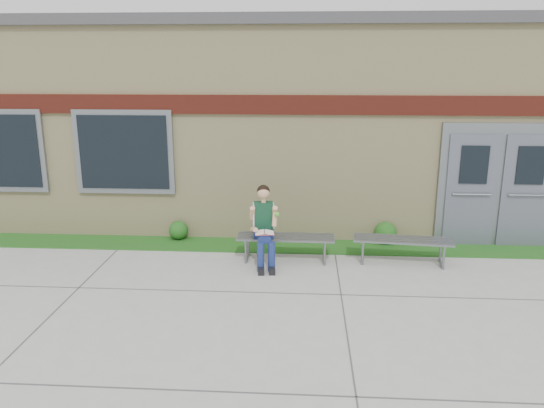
{
  "coord_description": "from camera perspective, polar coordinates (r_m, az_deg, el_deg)",
  "views": [
    {
      "loc": [
        0.43,
        -6.81,
        3.33
      ],
      "look_at": [
        -0.11,
        1.7,
        1.06
      ],
      "focal_mm": 35.0,
      "sensor_mm": 36.0,
      "label": 1
    }
  ],
  "objects": [
    {
      "name": "shrub_mid",
      "position": [
        10.44,
        -10.02,
        -2.78
      ],
      "size": [
        0.36,
        0.36,
        0.36
      ],
      "primitive_type": "sphere",
      "color": "#144B16",
      "rests_on": "grass_strip"
    },
    {
      "name": "bench_right",
      "position": [
        9.36,
        13.85,
        -4.23
      ],
      "size": [
        1.7,
        0.63,
        0.43
      ],
      "rotation": [
        0.0,
        0.0,
        -0.1
      ],
      "color": "slate",
      "rests_on": "ground"
    },
    {
      "name": "girl",
      "position": [
        8.92,
        -0.85,
        -2.26
      ],
      "size": [
        0.52,
        0.85,
        1.36
      ],
      "rotation": [
        0.0,
        0.0,
        0.12
      ],
      "color": "navy",
      "rests_on": "ground"
    },
    {
      "name": "grass_strip",
      "position": [
        9.99,
        0.94,
        -4.53
      ],
      "size": [
        16.0,
        0.8,
        0.02
      ],
      "primitive_type": "cube",
      "color": "#144B16",
      "rests_on": "ground"
    },
    {
      "name": "school_building",
      "position": [
        12.86,
        1.71,
        9.41
      ],
      "size": [
        16.2,
        6.22,
        4.2
      ],
      "color": "beige",
      "rests_on": "ground"
    },
    {
      "name": "bench_left",
      "position": [
        9.21,
        1.48,
        -4.07
      ],
      "size": [
        1.69,
        0.49,
        0.44
      ],
      "rotation": [
        0.0,
        0.0,
        -0.01
      ],
      "color": "slate",
      "rests_on": "ground"
    },
    {
      "name": "ground",
      "position": [
        7.59,
        -0.01,
        -11.12
      ],
      "size": [
        80.0,
        80.0,
        0.0
      ],
      "primitive_type": "plane",
      "color": "#9E9E99",
      "rests_on": "ground"
    },
    {
      "name": "shrub_east",
      "position": [
        10.26,
        12.11,
        -3.04
      ],
      "size": [
        0.42,
        0.42,
        0.42
      ],
      "primitive_type": "sphere",
      "color": "#144B16",
      "rests_on": "grass_strip"
    }
  ]
}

